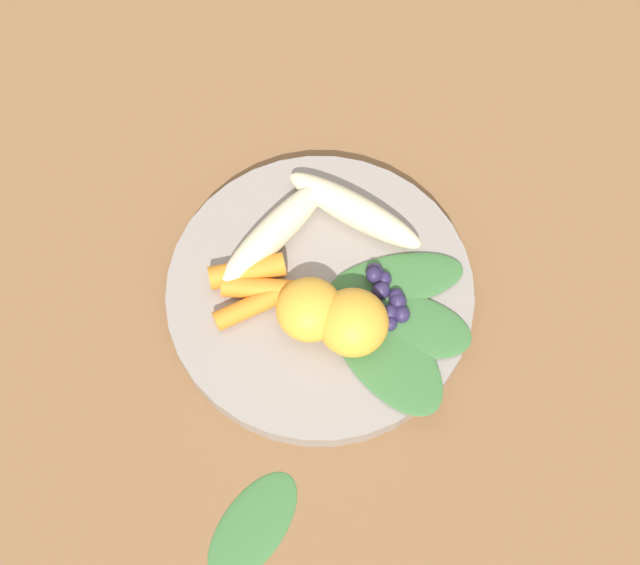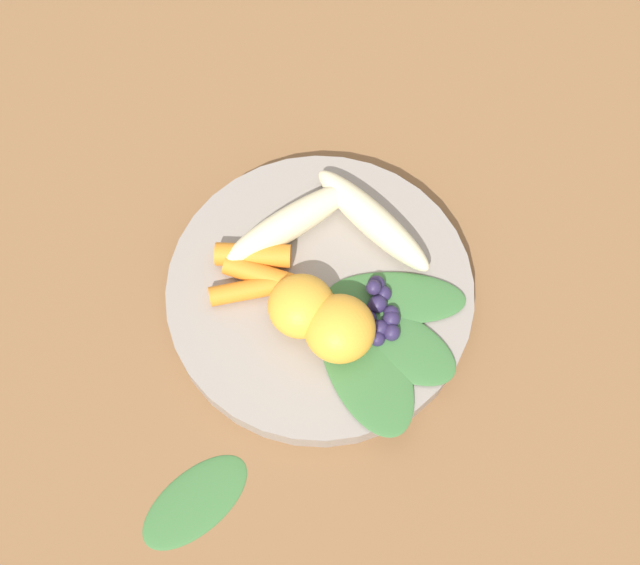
{
  "view_description": "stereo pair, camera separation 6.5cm",
  "coord_description": "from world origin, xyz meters",
  "px_view_note": "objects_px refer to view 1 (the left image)",
  "views": [
    {
      "loc": [
        -0.26,
        0.02,
        0.63
      ],
      "look_at": [
        0.0,
        0.0,
        0.03
      ],
      "focal_mm": 45.72,
      "sensor_mm": 36.0,
      "label": 1
    },
    {
      "loc": [
        -0.26,
        -0.04,
        0.63
      ],
      "look_at": [
        0.0,
        0.0,
        0.03
      ],
      "focal_mm": 45.72,
      "sensor_mm": 36.0,
      "label": 2
    }
  ],
  "objects_px": {
    "bowl": "(320,293)",
    "kale_leaf_stray": "(253,526)",
    "banana_peeled_left": "(275,231)",
    "banana_peeled_right": "(354,210)",
    "orange_segment_near": "(353,322)"
  },
  "relations": [
    {
      "from": "banana_peeled_left",
      "to": "banana_peeled_right",
      "type": "bearing_deg",
      "value": 147.98
    },
    {
      "from": "bowl",
      "to": "kale_leaf_stray",
      "type": "height_order",
      "value": "bowl"
    },
    {
      "from": "banana_peeled_left",
      "to": "bowl",
      "type": "bearing_deg",
      "value": 80.66
    },
    {
      "from": "bowl",
      "to": "orange_segment_near",
      "type": "height_order",
      "value": "orange_segment_near"
    },
    {
      "from": "orange_segment_near",
      "to": "kale_leaf_stray",
      "type": "xyz_separation_m",
      "value": [
        -0.14,
        0.09,
        -0.04
      ]
    },
    {
      "from": "banana_peeled_right",
      "to": "bowl",
      "type": "bearing_deg",
      "value": 98.17
    },
    {
      "from": "bowl",
      "to": "banana_peeled_right",
      "type": "distance_m",
      "value": 0.07
    },
    {
      "from": "orange_segment_near",
      "to": "kale_leaf_stray",
      "type": "relative_size",
      "value": 0.59
    },
    {
      "from": "bowl",
      "to": "kale_leaf_stray",
      "type": "distance_m",
      "value": 0.19
    },
    {
      "from": "orange_segment_near",
      "to": "banana_peeled_right",
      "type": "bearing_deg",
      "value": -6.73
    },
    {
      "from": "kale_leaf_stray",
      "to": "orange_segment_near",
      "type": "bearing_deg",
      "value": -172.66
    },
    {
      "from": "bowl",
      "to": "banana_peeled_left",
      "type": "relative_size",
      "value": 1.99
    },
    {
      "from": "orange_segment_near",
      "to": "bowl",
      "type": "bearing_deg",
      "value": 28.54
    },
    {
      "from": "kale_leaf_stray",
      "to": "banana_peeled_left",
      "type": "bearing_deg",
      "value": -148.78
    },
    {
      "from": "bowl",
      "to": "banana_peeled_left",
      "type": "distance_m",
      "value": 0.06
    }
  ]
}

